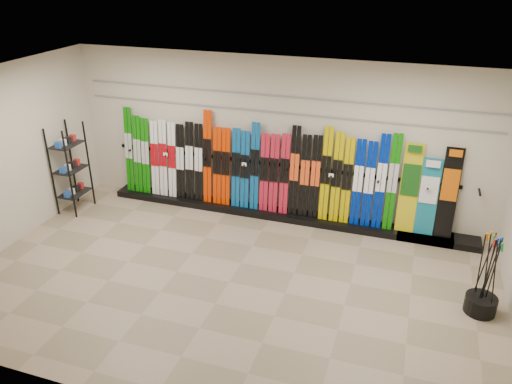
% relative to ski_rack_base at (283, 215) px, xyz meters
% --- Properties ---
extents(floor, '(8.00, 8.00, 0.00)m').
position_rel_ski_rack_base_xyz_m(floor, '(-0.22, -2.28, -0.06)').
color(floor, gray).
rests_on(floor, ground).
extents(back_wall, '(8.00, 0.00, 8.00)m').
position_rel_ski_rack_base_xyz_m(back_wall, '(-0.22, 0.22, 1.44)').
color(back_wall, beige).
rests_on(back_wall, floor).
extents(ceiling, '(8.00, 8.00, 0.00)m').
position_rel_ski_rack_base_xyz_m(ceiling, '(-0.22, -2.28, 2.94)').
color(ceiling, silver).
rests_on(ceiling, back_wall).
extents(ski_rack_base, '(8.00, 0.40, 0.12)m').
position_rel_ski_rack_base_xyz_m(ski_rack_base, '(0.00, 0.00, 0.00)').
color(ski_rack_base, black).
rests_on(ski_rack_base, floor).
extents(skis, '(5.38, 0.20, 1.83)m').
position_rel_ski_rack_base_xyz_m(skis, '(-0.65, 0.03, 0.86)').
color(skis, '#0E7208').
rests_on(skis, ski_rack_base).
extents(snowboards, '(0.95, 0.24, 1.58)m').
position_rel_ski_rack_base_xyz_m(snowboards, '(2.53, 0.08, 0.81)').
color(snowboards, gold).
rests_on(snowboards, ski_rack_base).
extents(accessory_rack, '(0.40, 0.60, 1.73)m').
position_rel_ski_rack_base_xyz_m(accessory_rack, '(-3.97, -0.93, 0.81)').
color(accessory_rack, black).
rests_on(accessory_rack, floor).
extents(pole_bin, '(0.43, 0.43, 0.25)m').
position_rel_ski_rack_base_xyz_m(pole_bin, '(3.38, -1.83, 0.07)').
color(pole_bin, black).
rests_on(pole_bin, floor).
extents(ski_poles, '(0.28, 0.34, 1.18)m').
position_rel_ski_rack_base_xyz_m(ski_poles, '(3.37, -1.80, 0.55)').
color(ski_poles, black).
rests_on(ski_poles, pole_bin).
extents(slatwall_rail_0, '(7.60, 0.02, 0.03)m').
position_rel_ski_rack_base_xyz_m(slatwall_rail_0, '(-0.22, 0.20, 1.94)').
color(slatwall_rail_0, gray).
rests_on(slatwall_rail_0, back_wall).
extents(slatwall_rail_1, '(7.60, 0.02, 0.03)m').
position_rel_ski_rack_base_xyz_m(slatwall_rail_1, '(-0.22, 0.20, 2.24)').
color(slatwall_rail_1, gray).
rests_on(slatwall_rail_1, back_wall).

